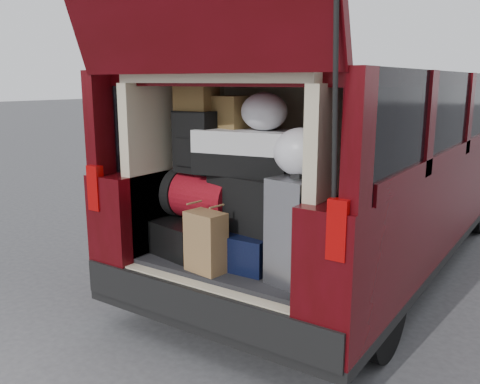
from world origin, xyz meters
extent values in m
plane|color=#3C3C3F|center=(0.00, 0.00, 0.00)|extent=(80.00, 80.00, 0.00)
cylinder|color=black|center=(-0.82, 0.40, 0.32)|extent=(0.24, 0.64, 0.64)
cylinder|color=black|center=(0.82, 0.40, 0.32)|extent=(0.24, 0.64, 0.64)
cylinder|color=black|center=(-0.82, 3.70, 0.32)|extent=(0.24, 0.64, 0.64)
cylinder|color=black|center=(0.82, 3.70, 0.32)|extent=(0.24, 0.64, 0.64)
cube|color=black|center=(0.00, 2.08, 0.26)|extent=(1.90, 4.85, 0.08)
cube|color=#3F0608|center=(-0.79, 2.08, 0.70)|extent=(0.33, 4.85, 0.80)
cube|color=#3F0608|center=(0.79, 2.08, 0.70)|extent=(0.33, 4.85, 0.80)
cube|color=#3F0608|center=(0.00, 2.08, 1.73)|extent=(1.82, 4.46, 0.10)
cube|color=black|center=(-0.88, 1.97, 1.44)|extent=(0.12, 4.25, 0.68)
cube|color=black|center=(0.88, 1.97, 1.44)|extent=(0.12, 4.25, 0.68)
cube|color=black|center=(0.00, -0.29, 0.40)|extent=(1.86, 0.16, 0.22)
cube|color=#990505|center=(-0.86, -0.33, 1.02)|extent=(0.10, 0.06, 0.30)
cube|color=#990505|center=(0.86, -0.33, 1.02)|extent=(0.10, 0.06, 0.30)
cube|color=black|center=(0.00, 0.28, 0.52)|extent=(1.24, 1.05, 0.06)
cube|color=#C1B495|center=(-0.66, 0.28, 1.12)|extent=(0.08, 1.05, 1.15)
cube|color=#C1B495|center=(0.66, 0.28, 1.12)|extent=(0.08, 1.05, 1.15)
cube|color=#C1B495|center=(0.00, 0.83, 1.12)|extent=(1.34, 0.06, 1.15)
cube|color=#C1B495|center=(0.00, 0.28, 1.73)|extent=(1.34, 1.05, 0.06)
cylinder|color=black|center=(0.84, -0.40, 1.65)|extent=(0.02, 0.90, 0.76)
cube|color=black|center=(0.00, 0.28, 0.28)|extent=(1.24, 1.05, 0.55)
cube|color=black|center=(-0.40, 0.14, 0.66)|extent=(0.51, 0.63, 0.23)
cube|color=black|center=(0.06, 0.15, 0.66)|extent=(0.44, 0.53, 0.22)
cube|color=silver|center=(0.48, 0.07, 0.86)|extent=(0.34, 0.46, 0.63)
cube|color=olive|center=(-0.08, -0.15, 0.74)|extent=(0.26, 0.19, 0.38)
cube|color=maroon|center=(-0.33, 0.15, 0.94)|extent=(0.52, 0.35, 0.33)
cube|color=black|center=(0.04, 0.15, 0.95)|extent=(0.52, 0.36, 0.35)
cube|color=black|center=(-0.36, 0.12, 1.31)|extent=(0.29, 0.18, 0.41)
cube|color=silver|center=(-0.01, 0.19, 1.27)|extent=(0.68, 0.43, 0.28)
cube|color=olive|center=(-0.39, 0.17, 1.63)|extent=(0.26, 0.22, 0.22)
cube|color=olive|center=(-0.16, 0.24, 1.51)|extent=(0.23, 0.20, 0.21)
ellipsoid|color=silver|center=(0.11, 0.20, 1.53)|extent=(0.31, 0.29, 0.24)
ellipsoid|color=silver|center=(0.45, 0.06, 1.32)|extent=(0.33, 0.31, 0.28)
camera|label=1|loc=(1.77, -2.51, 1.71)|focal=38.00mm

